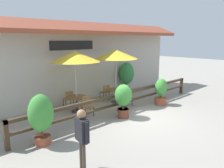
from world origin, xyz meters
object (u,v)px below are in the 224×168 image
(potted_plant_broad_leaf, at_px, (127,74))
(potted_plant_corner_fern, at_px, (123,98))
(chair_near_streetside, at_px, (87,105))
(dining_table_middle, at_px, (116,92))
(dining_table_near, at_px, (77,100))
(chair_middle_streetside, at_px, (126,96))
(patio_umbrella_middle, at_px, (116,54))
(pedestrian, at_px, (82,132))
(patio_umbrella_near, at_px, (75,57))
(potted_plant_tall_tropical, at_px, (41,116))
(potted_plant_small_flowering, at_px, (161,91))
(chair_near_wallside, at_px, (69,98))
(chair_middle_wallside, at_px, (105,91))

(potted_plant_broad_leaf, bearing_deg, potted_plant_corner_fern, -138.93)
(chair_near_streetside, distance_m, dining_table_middle, 2.41)
(dining_table_near, distance_m, chair_middle_streetside, 2.54)
(patio_umbrella_middle, distance_m, pedestrian, 6.41)
(patio_umbrella_near, relative_size, potted_plant_tall_tropical, 1.71)
(patio_umbrella_near, distance_m, potted_plant_tall_tropical, 3.65)
(chair_near_streetside, height_order, potted_plant_small_flowering, potted_plant_small_flowering)
(patio_umbrella_near, xyz_separation_m, patio_umbrella_middle, (2.37, -0.17, 0.00))
(potted_plant_small_flowering, bearing_deg, chair_near_wallside, 143.06)
(chair_near_streetside, xyz_separation_m, chair_middle_streetside, (2.34, -0.16, 0.00))
(chair_near_streetside, relative_size, potted_plant_small_flowering, 0.63)
(patio_umbrella_middle, xyz_separation_m, potted_plant_corner_fern, (-1.38, -1.85, -1.69))
(patio_umbrella_middle, relative_size, potted_plant_broad_leaf, 1.48)
(patio_umbrella_near, xyz_separation_m, chair_near_streetside, (0.03, -0.75, -2.07))
(chair_near_streetside, height_order, chair_middle_streetside, same)
(patio_umbrella_middle, bearing_deg, chair_near_streetside, -166.12)
(chair_near_streetside, height_order, chair_middle_wallside, same)
(patio_umbrella_near, height_order, chair_near_wallside, patio_umbrella_near)
(chair_middle_wallside, bearing_deg, pedestrian, 55.17)
(potted_plant_broad_leaf, bearing_deg, chair_near_streetside, -158.90)
(potted_plant_corner_fern, distance_m, potted_plant_small_flowering, 2.76)
(potted_plant_corner_fern, distance_m, potted_plant_tall_tropical, 3.64)
(pedestrian, bearing_deg, chair_middle_streetside, 132.62)
(chair_near_wallside, bearing_deg, chair_middle_wallside, -171.79)
(patio_umbrella_middle, bearing_deg, potted_plant_broad_leaf, 28.73)
(patio_umbrella_near, relative_size, chair_middle_streetside, 3.29)
(chair_near_wallside, relative_size, potted_plant_small_flowering, 0.63)
(patio_umbrella_near, relative_size, dining_table_near, 2.98)
(dining_table_near, distance_m, patio_umbrella_middle, 3.09)
(dining_table_middle, relative_size, potted_plant_tall_tropical, 0.57)
(patio_umbrella_middle, height_order, dining_table_middle, patio_umbrella_middle)
(chair_middle_streetside, height_order, potted_plant_small_flowering, potted_plant_small_flowering)
(dining_table_near, relative_size, potted_plant_corner_fern, 0.65)
(potted_plant_corner_fern, bearing_deg, dining_table_middle, 53.25)
(potted_plant_tall_tropical, bearing_deg, potted_plant_corner_fern, -1.33)
(chair_near_wallside, bearing_deg, pedestrian, 73.82)
(dining_table_near, relative_size, potted_plant_tall_tropical, 0.57)
(chair_middle_wallside, distance_m, potted_plant_broad_leaf, 2.23)
(patio_umbrella_near, relative_size, chair_near_streetside, 3.29)
(chair_near_wallside, bearing_deg, chair_middle_streetside, 157.36)
(dining_table_middle, relative_size, potted_plant_broad_leaf, 0.50)
(potted_plant_small_flowering, bearing_deg, patio_umbrella_middle, 126.19)
(chair_middle_wallside, xyz_separation_m, potted_plant_corner_fern, (-1.29, -2.59, 0.37))
(dining_table_middle, bearing_deg, pedestrian, -142.31)
(dining_table_near, bearing_deg, pedestrian, -122.80)
(chair_near_streetside, xyz_separation_m, chair_near_wallside, (0.00, 1.49, 0.00))
(chair_middle_streetside, distance_m, potted_plant_small_flowering, 1.80)
(potted_plant_broad_leaf, bearing_deg, patio_umbrella_near, -168.00)
(patio_umbrella_near, xyz_separation_m, potted_plant_corner_fern, (0.99, -2.02, -1.69))
(patio_umbrella_near, height_order, potted_plant_broad_leaf, patio_umbrella_near)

